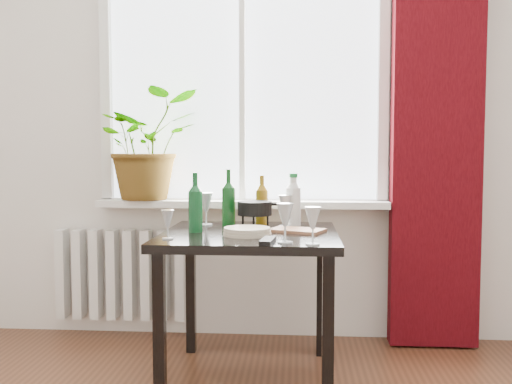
# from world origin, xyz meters

# --- Properties ---
(window) EXTENTS (1.72, 0.08, 1.62)m
(window) POSITION_xyz_m (0.00, 2.22, 1.60)
(window) COLOR white
(window) RESTS_ON ground
(windowsill) EXTENTS (1.72, 0.20, 0.04)m
(windowsill) POSITION_xyz_m (0.00, 2.15, 0.82)
(windowsill) COLOR white
(windowsill) RESTS_ON ground
(curtain) EXTENTS (0.50, 0.12, 2.56)m
(curtain) POSITION_xyz_m (1.12, 2.12, 1.30)
(curtain) COLOR #340409
(curtain) RESTS_ON ground
(radiator) EXTENTS (0.80, 0.10, 0.55)m
(radiator) POSITION_xyz_m (-0.75, 2.18, 0.38)
(radiator) COLOR white
(radiator) RESTS_ON ground
(table) EXTENTS (0.85, 0.85, 0.74)m
(table) POSITION_xyz_m (0.10, 1.55, 0.65)
(table) COLOR black
(table) RESTS_ON ground
(potted_plant) EXTENTS (0.77, 0.75, 0.66)m
(potted_plant) POSITION_xyz_m (-0.57, 2.17, 1.17)
(potted_plant) COLOR #276B1C
(potted_plant) RESTS_ON windowsill
(wine_bottle_left) EXTENTS (0.08, 0.08, 0.29)m
(wine_bottle_left) POSITION_xyz_m (-0.17, 1.53, 0.89)
(wine_bottle_left) COLOR #0C421C
(wine_bottle_left) RESTS_ON table
(wine_bottle_right) EXTENTS (0.09, 0.09, 0.30)m
(wine_bottle_right) POSITION_xyz_m (-0.03, 1.77, 0.89)
(wine_bottle_right) COLOR #0B3C13
(wine_bottle_right) RESTS_ON table
(bottle_amber) EXTENTS (0.08, 0.08, 0.27)m
(bottle_amber) POSITION_xyz_m (0.14, 1.83, 0.88)
(bottle_amber) COLOR #7C560D
(bottle_amber) RESTS_ON table
(cleaning_bottle) EXTENTS (0.08, 0.08, 0.28)m
(cleaning_bottle) POSITION_xyz_m (0.31, 1.82, 0.88)
(cleaning_bottle) COLOR silver
(cleaning_bottle) RESTS_ON table
(wineglass_front_right) EXTENTS (0.09, 0.09, 0.18)m
(wineglass_front_right) POSITION_xyz_m (0.28, 1.22, 0.83)
(wineglass_front_right) COLOR silver
(wineglass_front_right) RESTS_ON table
(wineglass_far_right) EXTENTS (0.09, 0.09, 0.17)m
(wineglass_far_right) POSITION_xyz_m (0.40, 1.18, 0.82)
(wineglass_far_right) COLOR silver
(wineglass_far_right) RESTS_ON table
(wineglass_back_center) EXTENTS (0.08, 0.08, 0.17)m
(wineglass_back_center) POSITION_xyz_m (0.27, 1.77, 0.82)
(wineglass_back_center) COLOR silver
(wineglass_back_center) RESTS_ON table
(wineglass_back_left) EXTENTS (0.09, 0.09, 0.18)m
(wineglass_back_left) POSITION_xyz_m (-0.16, 1.79, 0.83)
(wineglass_back_left) COLOR #B2B8BF
(wineglass_back_left) RESTS_ON table
(wineglass_front_left) EXTENTS (0.06, 0.06, 0.13)m
(wineglass_front_left) POSITION_xyz_m (-0.25, 1.29, 0.81)
(wineglass_front_left) COLOR #B6BFC5
(wineglass_front_left) RESTS_ON table
(plate_stack) EXTENTS (0.28, 0.28, 0.04)m
(plate_stack) POSITION_xyz_m (0.10, 1.44, 0.76)
(plate_stack) COLOR beige
(plate_stack) RESTS_ON table
(fondue_pot) EXTENTS (0.23, 0.21, 0.14)m
(fondue_pot) POSITION_xyz_m (0.11, 1.70, 0.81)
(fondue_pot) COLOR black
(fondue_pot) RESTS_ON table
(tv_remote) EXTENTS (0.07, 0.17, 0.02)m
(tv_remote) POSITION_xyz_m (0.21, 1.23, 0.75)
(tv_remote) COLOR black
(tv_remote) RESTS_ON table
(cutting_board) EXTENTS (0.30, 0.25, 0.01)m
(cutting_board) POSITION_xyz_m (0.33, 1.58, 0.75)
(cutting_board) COLOR #915F41
(cutting_board) RESTS_ON table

